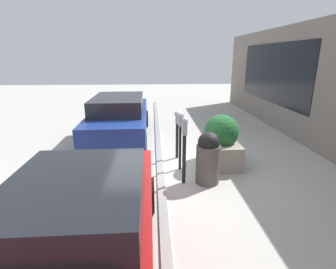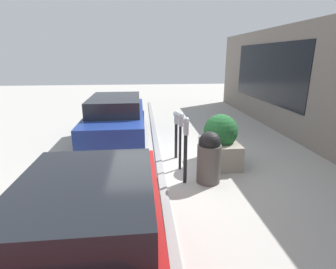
{
  "view_description": "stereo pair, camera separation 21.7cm",
  "coord_description": "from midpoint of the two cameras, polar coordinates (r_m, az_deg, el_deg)",
  "views": [
    {
      "loc": [
        -5.89,
        0.23,
        2.65
      ],
      "look_at": [
        0.0,
        -0.11,
        0.88
      ],
      "focal_mm": 28.0,
      "sensor_mm": 36.0,
      "label": 1
    },
    {
      "loc": [
        -5.87,
        0.45,
        2.65
      ],
      "look_at": [
        0.0,
        -0.11,
        0.88
      ],
      "focal_mm": 28.0,
      "sensor_mm": 36.0,
      "label": 2
    }
  ],
  "objects": [
    {
      "name": "trash_bin",
      "position": [
        5.68,
        9.8,
        -5.01
      ],
      "size": [
        0.51,
        0.51,
        1.14
      ],
      "color": "#514C47",
      "rests_on": "ground_plane"
    },
    {
      "name": "parked_car_middle",
      "position": [
        8.71,
        -9.82,
        3.9
      ],
      "size": [
        4.75,
        1.8,
        1.43
      ],
      "rotation": [
        0.0,
        0.0,
        0.01
      ],
      "color": "navy",
      "rests_on": "ground_plane"
    },
    {
      "name": "parking_meter_middle",
      "position": [
        6.87,
        2.92,
        1.7
      ],
      "size": [
        0.18,
        0.16,
        1.3
      ],
      "color": "black",
      "rests_on": "ground_plane"
    },
    {
      "name": "curb_strip",
      "position": [
        6.45,
        -0.77,
        -7.37
      ],
      "size": [
        19.0,
        0.16,
        0.04
      ],
      "color": "gray",
      "rests_on": "ground_plane"
    },
    {
      "name": "parking_meter_nearest",
      "position": [
        5.47,
        4.72,
        -1.52
      ],
      "size": [
        0.17,
        0.14,
        1.46
      ],
      "color": "black",
      "rests_on": "ground_plane"
    },
    {
      "name": "planter_box",
      "position": [
        6.63,
        12.34,
        -1.78
      ],
      "size": [
        1.13,
        0.85,
        1.3
      ],
      "color": "gray",
      "rests_on": "ground_plane"
    },
    {
      "name": "ground_plane",
      "position": [
        6.46,
        -0.06,
        -7.52
      ],
      "size": [
        40.0,
        40.0,
        0.0
      ],
      "primitive_type": "plane",
      "color": "#ADAAA3"
    },
    {
      "name": "parking_meter_second",
      "position": [
        6.13,
        3.72,
        1.29
      ],
      "size": [
        0.19,
        0.16,
        1.42
      ],
      "color": "black",
      "rests_on": "ground_plane"
    },
    {
      "name": "parked_car_front",
      "position": [
        3.56,
        -16.48,
        -17.29
      ],
      "size": [
        3.84,
        1.82,
        1.31
      ],
      "rotation": [
        0.0,
        0.0,
        0.01
      ],
      "color": "maroon",
      "rests_on": "ground_plane"
    }
  ]
}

